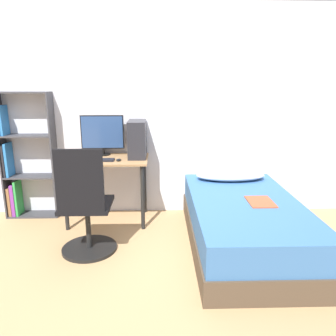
# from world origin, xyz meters

# --- Properties ---
(ground_plane) EXTENTS (14.00, 14.00, 0.00)m
(ground_plane) POSITION_xyz_m (0.00, 0.00, 0.00)
(ground_plane) COLOR tan
(wall_back) EXTENTS (8.00, 0.05, 2.50)m
(wall_back) POSITION_xyz_m (0.00, 1.41, 1.25)
(wall_back) COLOR silver
(wall_back) RESTS_ON ground_plane
(desk) EXTENTS (0.96, 0.60, 0.76)m
(desk) POSITION_xyz_m (-0.42, 1.09, 0.63)
(desk) COLOR #997047
(desk) RESTS_ON ground_plane
(bookshelf) EXTENTS (0.62, 0.23, 1.51)m
(bookshelf) POSITION_xyz_m (-1.47, 1.27, 0.67)
(bookshelf) COLOR #38383D
(bookshelf) RESTS_ON ground_plane
(office_chair) EXTENTS (0.54, 0.54, 1.06)m
(office_chair) POSITION_xyz_m (-0.51, 0.30, 0.41)
(office_chair) COLOR black
(office_chair) RESTS_ON ground_plane
(bed) EXTENTS (1.07, 1.93, 0.49)m
(bed) POSITION_xyz_m (1.03, 0.42, 0.24)
(bed) COLOR #4C3D2D
(bed) RESTS_ON ground_plane
(pillow) EXTENTS (0.81, 0.36, 0.11)m
(pillow) POSITION_xyz_m (1.03, 1.13, 0.54)
(pillow) COLOR #B2B7C6
(pillow) RESTS_ON bed
(magazine) EXTENTS (0.24, 0.32, 0.01)m
(magazine) POSITION_xyz_m (1.16, 0.36, 0.49)
(magazine) COLOR #B24C2D
(magazine) RESTS_ON bed
(monitor) EXTENTS (0.51, 0.17, 0.47)m
(monitor) POSITION_xyz_m (-0.49, 1.29, 1.02)
(monitor) COLOR black
(monitor) RESTS_ON desk
(keyboard) EXTENTS (0.41, 0.12, 0.02)m
(keyboard) POSITION_xyz_m (-0.52, 0.97, 0.77)
(keyboard) COLOR black
(keyboard) RESTS_ON desk
(pc_tower) EXTENTS (0.20, 0.40, 0.42)m
(pc_tower) POSITION_xyz_m (-0.07, 1.17, 0.98)
(pc_tower) COLOR #232328
(pc_tower) RESTS_ON desk
(mouse) EXTENTS (0.06, 0.09, 0.02)m
(mouse) POSITION_xyz_m (-0.27, 0.97, 0.77)
(mouse) COLOR black
(mouse) RESTS_ON desk
(phone) EXTENTS (0.07, 0.14, 0.01)m
(phone) POSITION_xyz_m (-0.82, 1.07, 0.77)
(phone) COLOR #B7B7BC
(phone) RESTS_ON desk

